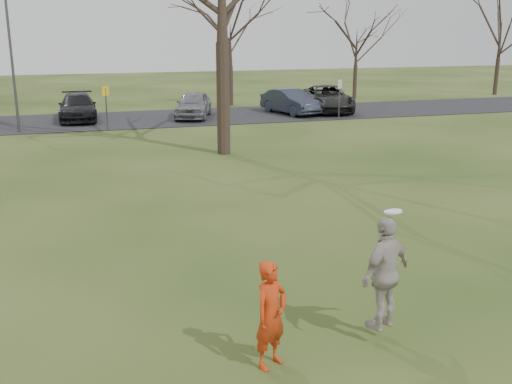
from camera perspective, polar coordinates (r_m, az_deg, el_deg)
ground at (r=9.27m, az=7.39°, el=-15.40°), size 120.00×120.00×0.00m
parking_strip at (r=32.74m, az=-10.69°, el=6.84°), size 62.00×6.50×0.04m
player_defender at (r=8.65m, az=1.43°, el=-11.59°), size 0.70×0.63×1.60m
car_3 at (r=33.01m, az=-16.60°, el=7.75°), size 1.93×4.65×1.34m
car_4 at (r=32.70m, az=-5.97°, el=8.28°), size 2.89×4.41×1.39m
car_5 at (r=34.03m, az=3.30°, el=8.58°), size 2.53×4.38×1.36m
car_6 at (r=35.28m, az=6.78°, el=8.83°), size 3.47×5.67×1.47m
catching_play at (r=9.36m, az=12.20°, el=-7.53°), size 1.13×0.85×1.89m
lamp_post at (r=29.85m, az=-22.33°, el=12.80°), size 0.34×0.34×6.27m
sign_yellow at (r=29.44m, az=-14.08°, el=8.52°), size 0.35×0.35×2.08m
sign_white at (r=32.31m, az=7.95°, el=9.40°), size 0.35×0.35×2.08m
small_tree_row at (r=38.09m, az=-5.10°, el=14.05°), size 55.00×5.90×8.50m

